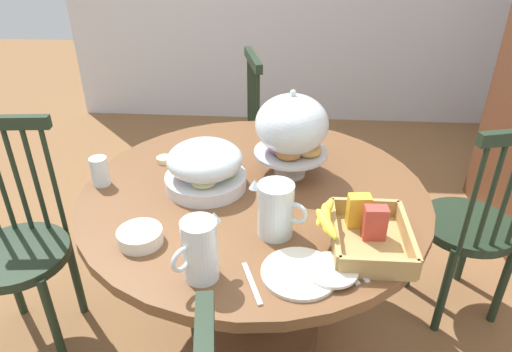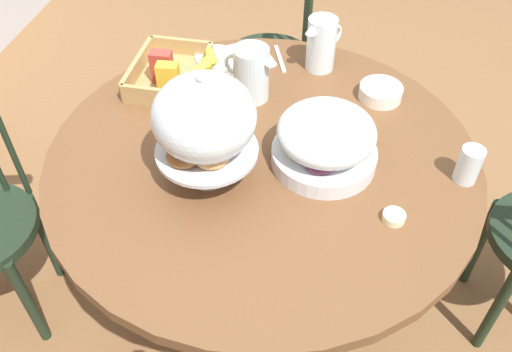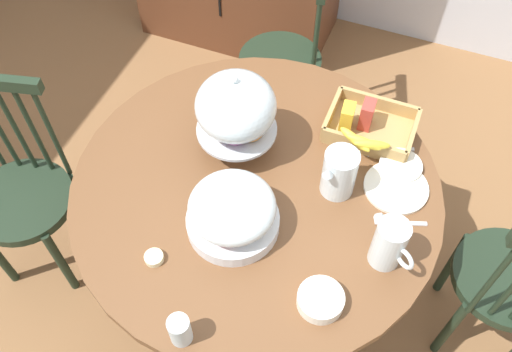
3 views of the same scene
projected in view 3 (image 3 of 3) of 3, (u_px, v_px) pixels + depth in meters
The scene contains 18 objects.
ground_plane at pixel (258, 261), 2.54m from camera, with size 10.00×10.00×0.00m, color brown.
dining_table at pixel (256, 215), 2.05m from camera, with size 1.27×1.27×0.74m.
windsor_chair_near_window at pixel (25, 195), 2.21m from camera, with size 0.42×0.42×0.97m.
windsor_chair_facing_door at pixel (508, 284), 1.99m from camera, with size 0.40×0.40×0.97m.
windsor_chair_far_side at pixel (285, 61), 2.67m from camera, with size 0.42×0.42×0.97m.
pastry_stand_with_dome at pixel (236, 109), 1.83m from camera, with size 0.28×0.28×0.34m.
fruit_platter_covered at pixel (232, 212), 1.73m from camera, with size 0.30×0.30×0.18m.
orange_juice_pitcher at pixel (339, 175), 1.81m from camera, with size 0.11×0.19×0.18m.
milk_pitcher at pixel (389, 245), 1.66m from camera, with size 0.16×0.13×0.19m.
cereal_basket at pixel (367, 126), 1.99m from camera, with size 0.32×0.30×0.12m.
china_plate_large at pixel (396, 187), 1.88m from camera, with size 0.22×0.22×0.01m, color white.
china_plate_small at pixel (401, 165), 1.92m from camera, with size 0.15×0.15×0.01m, color white.
cereal_bowl at pixel (320, 300), 1.62m from camera, with size 0.14×0.14×0.04m, color white.
drinking_glass at pixel (180, 330), 1.54m from camera, with size 0.06×0.06×0.11m, color silver.
butter_dish at pixel (154, 258), 1.72m from camera, with size 0.06×0.06×0.02m, color beige.
table_knife at pixel (391, 155), 1.96m from camera, with size 0.17×0.01×0.01m, color silver.
dinner_fork at pixel (390, 149), 1.98m from camera, with size 0.17×0.01×0.01m, color silver.
soup_spoon at pixel (401, 223), 1.80m from camera, with size 0.17×0.01×0.01m, color silver.
Camera 3 is at (0.43, -1.09, 2.29)m, focal length 38.81 mm.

